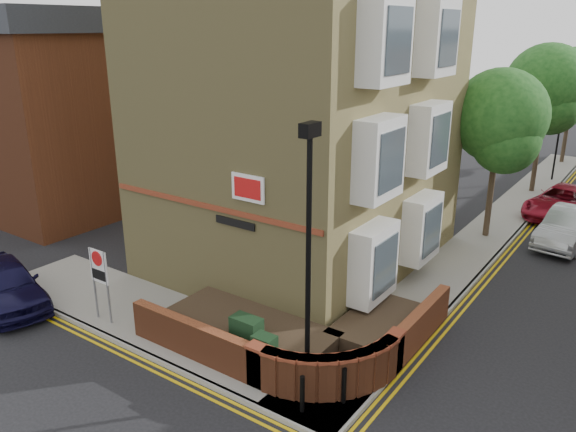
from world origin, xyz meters
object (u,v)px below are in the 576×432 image
at_px(utility_cabinet_large, 247,339).
at_px(navy_hatchback, 5,284).
at_px(lamppost, 308,262).
at_px(silver_car_near, 569,227).
at_px(zone_sign, 99,272).

relative_size(utility_cabinet_large, navy_hatchback, 0.28).
distance_m(utility_cabinet_large, navy_hatchback, 8.30).
height_order(lamppost, utility_cabinet_large, lamppost).
relative_size(lamppost, silver_car_near, 1.44).
xyz_separation_m(lamppost, navy_hatchback, (-10.00, -1.70, -2.62)).
xyz_separation_m(utility_cabinet_large, zone_sign, (-4.70, -0.80, 0.92)).
xyz_separation_m(lamppost, zone_sign, (-6.60, -0.70, -1.70)).
bearing_deg(zone_sign, navy_hatchback, -163.66).
height_order(lamppost, zone_sign, lamppost).
relative_size(lamppost, navy_hatchback, 1.48).
height_order(utility_cabinet_large, navy_hatchback, navy_hatchback).
bearing_deg(zone_sign, silver_car_near, 55.93).
bearing_deg(lamppost, utility_cabinet_large, 176.99).
distance_m(utility_cabinet_large, silver_car_near, 14.74).
bearing_deg(navy_hatchback, zone_sign, -59.46).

